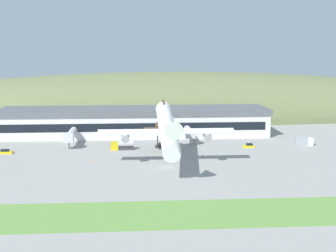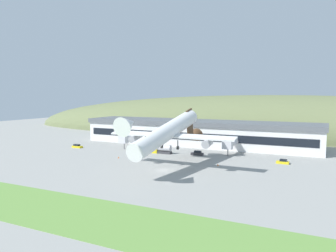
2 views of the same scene
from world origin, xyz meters
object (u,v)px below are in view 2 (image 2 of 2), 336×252
traffic_cone_0 (119,157)px  jetway_0 (131,138)px  terminal_building (197,131)px  jetway_1 (230,144)px  cargo_airplane (169,132)px  box_truck (162,149)px  service_car_1 (77,146)px  traffic_cone_1 (218,165)px  service_car_0 (283,162)px  service_car_2 (197,153)px

traffic_cone_0 → jetway_0: bearing=112.1°
terminal_building → jetway_1: bearing=-40.1°
cargo_airplane → box_truck: size_ratio=6.14×
jetway_0 → cargo_airplane: cargo_airplane is taller
jetway_0 → traffic_cone_0: (9.08, -22.31, -3.71)m
terminal_building → service_car_1: 51.38m
terminal_building → traffic_cone_1: size_ratio=178.31×
jetway_0 → service_car_1: size_ratio=3.51×
jetway_0 → service_car_0: jetway_0 is taller
jetway_0 → traffic_cone_1: (43.54, -18.88, -3.71)m
cargo_airplane → service_car_0: 38.25m
box_truck → service_car_2: bearing=9.0°
terminal_building → cargo_airplane: bearing=-79.0°
service_car_0 → traffic_cone_0: service_car_0 is taller
jetway_0 → traffic_cone_0: bearing=-67.9°
cargo_airplane → service_car_2: bearing=90.0°
service_car_1 → box_truck: 37.85m
box_truck → traffic_cone_0: bearing=-120.9°
jetway_1 → traffic_cone_0: jetway_1 is taller
service_car_0 → box_truck: 43.16m
box_truck → traffic_cone_1: size_ratio=13.58×
traffic_cone_1 → service_car_2: bearing=131.2°
service_car_2 → box_truck: box_truck is taller
service_car_0 → box_truck: size_ratio=0.50×
service_car_1 → terminal_building: bearing=35.0°
service_car_1 → traffic_cone_0: (28.66, -11.46, -0.32)m
cargo_airplane → service_car_2: (-0.00, 23.81, -10.01)m
terminal_building → cargo_airplane: (9.22, -47.38, 4.62)m
jetway_0 → box_truck: bearing=-21.9°
jetway_0 → service_car_2: size_ratio=3.41×
terminal_building → traffic_cone_0: size_ratio=178.31×
service_car_1 → service_car_2: 51.41m
cargo_airplane → traffic_cone_0: 25.61m
cargo_airplane → jetway_0: bearing=137.4°
cargo_airplane → traffic_cone_0: cargo_airplane is taller
terminal_building → box_truck: 26.44m
cargo_airplane → box_truck: cargo_airplane is taller
service_car_0 → traffic_cone_0: bearing=-163.7°
terminal_building → traffic_cone_0: (-13.21, -40.74, -5.79)m
terminal_building → jetway_0: size_ratio=6.47×
service_car_0 → service_car_1: bearing=-177.3°
jetway_0 → box_truck: jetway_0 is taller
cargo_airplane → traffic_cone_1: size_ratio=83.41×
terminal_building → service_car_1: size_ratio=22.74×
terminal_building → cargo_airplane: 48.49m
jetway_0 → service_car_2: bearing=-9.3°
box_truck → traffic_cone_1: bearing=-24.5°
service_car_0 → service_car_2: service_car_2 is taller
jetway_0 → cargo_airplane: 43.32m
service_car_2 → cargo_airplane: bearing=-90.0°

